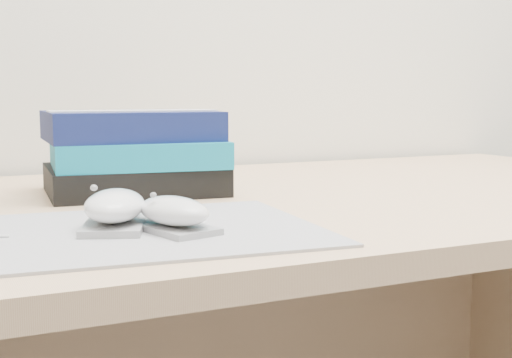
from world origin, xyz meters
name	(u,v)px	position (x,y,z in m)	size (l,w,h in m)	color
desk	(236,336)	(0.00, 1.64, 0.50)	(1.60, 0.80, 0.73)	tan
mousepad	(138,231)	(-0.23, 1.38, 0.73)	(0.38, 0.30, 0.00)	gray
mouse_rear	(115,209)	(-0.25, 1.40, 0.75)	(0.10, 0.13, 0.05)	#9B9B9D
mouse_front	(174,214)	(-0.20, 1.36, 0.75)	(0.08, 0.11, 0.04)	#939395
book_stack	(134,153)	(-0.15, 1.68, 0.79)	(0.27, 0.22, 0.12)	black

